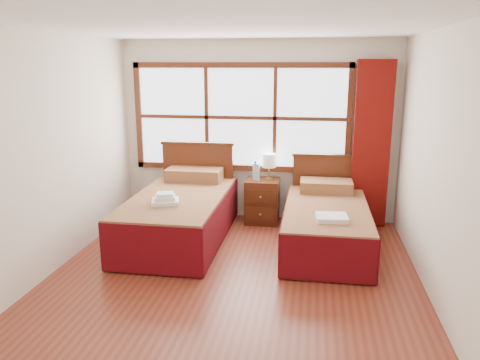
# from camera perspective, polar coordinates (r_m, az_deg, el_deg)

# --- Properties ---
(floor) EXTENTS (4.50, 4.50, 0.00)m
(floor) POSITION_cam_1_polar(r_m,az_deg,el_deg) (5.09, -1.07, -12.33)
(floor) COLOR maroon
(floor) RESTS_ON ground
(ceiling) EXTENTS (4.50, 4.50, 0.00)m
(ceiling) POSITION_cam_1_polar(r_m,az_deg,el_deg) (4.58, -1.23, 18.29)
(ceiling) COLOR white
(ceiling) RESTS_ON wall_back
(wall_back) EXTENTS (4.00, 0.00, 4.00)m
(wall_back) POSITION_cam_1_polar(r_m,az_deg,el_deg) (6.86, 2.19, 5.95)
(wall_back) COLOR silver
(wall_back) RESTS_ON floor
(wall_left) EXTENTS (0.00, 4.50, 4.50)m
(wall_left) POSITION_cam_1_polar(r_m,az_deg,el_deg) (5.38, -22.62, 2.67)
(wall_left) COLOR silver
(wall_left) RESTS_ON floor
(wall_right) EXTENTS (0.00, 4.50, 4.50)m
(wall_right) POSITION_cam_1_polar(r_m,az_deg,el_deg) (4.74, 23.39, 1.19)
(wall_right) COLOR silver
(wall_right) RESTS_ON floor
(window) EXTENTS (3.16, 0.06, 1.56)m
(window) POSITION_cam_1_polar(r_m,az_deg,el_deg) (6.83, 0.07, 7.62)
(window) COLOR white
(window) RESTS_ON wall_back
(curtain) EXTENTS (0.50, 0.16, 2.30)m
(curtain) POSITION_cam_1_polar(r_m,az_deg,el_deg) (6.74, 15.71, 4.18)
(curtain) COLOR maroon
(curtain) RESTS_ON wall_back
(bed_left) EXTENTS (1.16, 2.26, 1.14)m
(bed_left) POSITION_cam_1_polar(r_m,az_deg,el_deg) (6.23, -7.18, -3.98)
(bed_left) COLOR #42210D
(bed_left) RESTS_ON floor
(bed_right) EXTENTS (1.04, 2.06, 1.01)m
(bed_right) POSITION_cam_1_polar(r_m,az_deg,el_deg) (6.01, 10.45, -5.15)
(bed_right) COLOR #42210D
(bed_right) RESTS_ON floor
(nightstand) EXTENTS (0.48, 0.47, 0.64)m
(nightstand) POSITION_cam_1_polar(r_m,az_deg,el_deg) (6.80, 2.73, -2.58)
(nightstand) COLOR #4E2211
(nightstand) RESTS_ON floor
(towels_left) EXTENTS (0.39, 0.36, 0.14)m
(towels_left) POSITION_cam_1_polar(r_m,az_deg,el_deg) (5.74, -9.09, -2.34)
(towels_left) COLOR white
(towels_left) RESTS_ON bed_left
(towels_right) EXTENTS (0.37, 0.33, 0.05)m
(towels_right) POSITION_cam_1_polar(r_m,az_deg,el_deg) (5.40, 11.13, -4.53)
(towels_right) COLOR white
(towels_right) RESTS_ON bed_right
(lamp) EXTENTS (0.19, 0.19, 0.38)m
(lamp) POSITION_cam_1_polar(r_m,az_deg,el_deg) (6.68, 3.56, 2.28)
(lamp) COLOR #BE8F3D
(lamp) RESTS_ON nightstand
(bottle_near) EXTENTS (0.07, 0.07, 0.28)m
(bottle_near) POSITION_cam_1_polar(r_m,az_deg,el_deg) (6.69, 1.86, 1.09)
(bottle_near) COLOR silver
(bottle_near) RESTS_ON nightstand
(bottle_far) EXTENTS (0.06, 0.06, 0.23)m
(bottle_far) POSITION_cam_1_polar(r_m,az_deg,el_deg) (6.65, 2.18, 0.82)
(bottle_far) COLOR silver
(bottle_far) RESTS_ON nightstand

